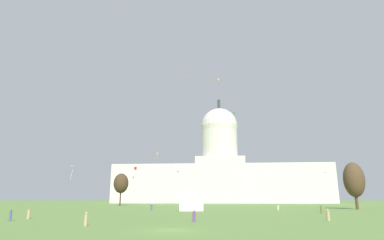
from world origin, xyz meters
The scene contains 22 objects.
ground_plane centered at (0.00, 0.00, 0.00)m, with size 800.00×800.00×0.00m, color olive.
capitol_building centered at (4.69, 166.79, 18.48)m, with size 132.50×25.02×66.09m.
event_tent centered at (-2.58, 48.33, 2.73)m, with size 6.74×5.61×5.53m.
tree_east_far centered at (43.52, 63.60, 8.22)m, with size 8.53×8.56×13.26m.
tree_west_mid centered at (-36.96, 98.82, 9.08)m, with size 8.65×8.60×13.22m.
person_tan_mid_center centered at (20.17, 15.27, 0.71)m, with size 0.54×0.54×1.58m.
person_white_back_center centered at (19.74, 53.62, 0.66)m, with size 0.52×0.52×1.46m.
person_purple_mid_right centered at (1.31, 11.62, 0.70)m, with size 0.55×0.55×1.53m.
person_denim_near_tree_east centered at (-24.32, 10.31, 0.76)m, with size 0.42×0.42×1.61m.
person_denim_near_tent centered at (-13.36, 51.80, 0.78)m, with size 0.57×0.57×1.71m.
person_tan_front_right centered at (-24.54, 14.93, 0.75)m, with size 0.55×0.55×1.65m.
person_olive_front_center centered at (25.58, 36.48, 0.76)m, with size 0.56×0.56×1.68m.
person_tan_deep_crowd centered at (-10.64, 3.83, 0.71)m, with size 0.49×0.49×1.57m.
kite_green_high centered at (11.11, 94.10, 37.27)m, with size 0.61×0.62×0.96m.
kite_cyan_low centered at (-18.44, 78.57, 9.48)m, with size 1.55×0.78×2.11m.
kite_white_low centered at (-38.59, 56.35, 11.60)m, with size 1.35×1.30×3.82m.
kite_yellow_high centered at (4.74, 89.27, 50.39)m, with size 0.98×0.95×0.91m.
kite_lime_low centered at (38.48, 73.46, 10.67)m, with size 1.22×1.21×3.29m.
kite_turquoise_low centered at (-36.26, 114.83, 12.40)m, with size 0.82×0.68×4.17m.
kite_orange_high centered at (-10.13, 109.13, 59.74)m, with size 0.87×0.83×0.84m.
kite_gold_mid centered at (-21.64, 97.85, 21.10)m, with size 0.84×0.61×3.10m.
kite_red_low centered at (-30.45, 96.60, 15.13)m, with size 1.22×1.25×2.39m.
Camera 1 is at (5.08, -33.07, 3.18)m, focal length 29.48 mm.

